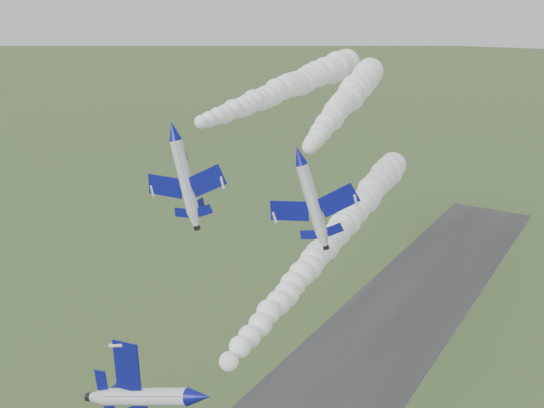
# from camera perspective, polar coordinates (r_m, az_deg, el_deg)

# --- Properties ---
(jet_lead) EXTENTS (4.18, 12.98, 10.41)m
(jet_lead) POSITION_cam_1_polar(r_m,az_deg,el_deg) (52.34, -6.89, -17.63)
(jet_lead) COLOR silver
(smoke_trail_jet_lead) EXTENTS (18.00, 69.94, 4.85)m
(smoke_trail_jet_lead) POSITION_cam_1_polar(r_m,az_deg,el_deg) (83.30, 6.33, -2.40)
(smoke_trail_jet_lead) COLOR white
(jet_pair_left) EXTENTS (11.57, 14.15, 4.16)m
(jet_pair_left) POSITION_cam_1_polar(r_m,az_deg,el_deg) (76.00, -9.32, 6.83)
(jet_pair_left) COLOR silver
(smoke_trail_jet_pair_left) EXTENTS (12.09, 66.96, 5.87)m
(smoke_trail_jet_pair_left) POSITION_cam_1_polar(r_m,az_deg,el_deg) (107.74, 1.76, 11.05)
(smoke_trail_jet_pair_left) COLOR white
(jet_pair_right) EXTENTS (9.98, 12.11, 3.92)m
(jet_pair_right) POSITION_cam_1_polar(r_m,az_deg,el_deg) (66.37, 2.55, 4.59)
(jet_pair_right) COLOR silver
(smoke_trail_jet_pair_right) EXTENTS (22.03, 56.65, 5.31)m
(smoke_trail_jet_pair_right) POSITION_cam_1_polar(r_m,az_deg,el_deg) (96.59, 7.04, 9.70)
(smoke_trail_jet_pair_right) COLOR white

